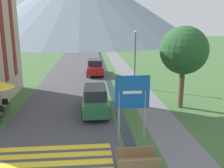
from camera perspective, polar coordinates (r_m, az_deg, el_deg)
The scene contains 14 objects.
ground_plane at distance 27.61m, azimuth -3.53°, elevation 1.52°, with size 160.00×160.00×0.00m, color #3D6033.
road at distance 37.47m, azimuth -7.81°, elevation 4.71°, with size 6.40×60.00×0.01m.
footpath at distance 37.67m, azimuth 1.53°, elevation 4.88°, with size 2.20×60.00×0.01m.
drainage_channel at distance 37.48m, azimuth -2.13°, elevation 4.83°, with size 0.60×60.00×0.00m.
crosswalk_marking at distance 11.86m, azimuth -13.73°, elevation -16.41°, with size 5.44×2.54×0.01m.
mountain_distant at distance 88.48m, azimuth -6.84°, elevation 17.70°, with size 75.98×75.98×23.79m.
road_sign at distance 12.29m, azimuth 4.65°, elevation -3.41°, with size 1.71×0.11×3.44m.
footbridge at distance 10.98m, azimuth 5.84°, elevation -17.35°, with size 1.70×1.10×0.65m.
parked_car_near at distance 16.72m, azimuth -3.86°, elevation -3.54°, with size 1.74×4.39×1.82m.
parked_car_far at distance 28.92m, azimuth -3.94°, elevation 3.92°, with size 1.90×4.52×1.82m.
cafe_chair_middle at distance 17.37m, azimuth -24.19°, elevation -5.47°, with size 0.40×0.40×0.85m.
cafe_chair_far_right at distance 18.73m, azimuth -23.14°, elevation -4.00°, with size 0.40×0.40×0.85m.
streetlamp at distance 22.68m, azimuth 5.31°, elevation 6.73°, with size 0.28×0.28×5.24m.
tree_by_path at distance 17.77m, azimuth 16.10°, elevation 7.34°, with size 3.29×3.29×5.71m.
Camera 1 is at (-0.69, -6.96, 5.91)m, focal length 40.00 mm.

